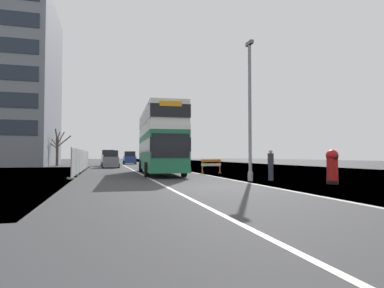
% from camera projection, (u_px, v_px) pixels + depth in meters
% --- Properties ---
extents(ground, '(140.00, 280.00, 0.10)m').
position_uv_depth(ground, '(218.00, 187.00, 14.93)').
color(ground, '#38383A').
extents(double_decker_bus, '(3.15, 11.66, 4.91)m').
position_uv_depth(double_decker_bus, '(160.00, 140.00, 25.19)').
color(double_decker_bus, '#1E6B47').
rests_on(double_decker_bus, ground).
extents(lamppost_foreground, '(0.29, 0.70, 7.87)m').
position_uv_depth(lamppost_foreground, '(250.00, 115.00, 18.21)').
color(lamppost_foreground, gray).
rests_on(lamppost_foreground, ground).
extents(red_pillar_postbox, '(0.60, 0.60, 1.72)m').
position_uv_depth(red_pillar_postbox, '(332.00, 165.00, 16.21)').
color(red_pillar_postbox, black).
rests_on(red_pillar_postbox, ground).
extents(roadworks_barrier, '(1.63, 0.48, 1.12)m').
position_uv_depth(roadworks_barrier, '(211.00, 165.00, 25.54)').
color(roadworks_barrier, orange).
rests_on(roadworks_barrier, ground).
extents(construction_site_fence, '(0.44, 20.60, 1.94)m').
position_uv_depth(construction_site_fence, '(82.00, 161.00, 29.39)').
color(construction_site_fence, '#A8AAAD').
rests_on(construction_site_fence, ground).
extents(car_oncoming_near, '(1.98, 4.35, 2.03)m').
position_uv_depth(car_oncoming_near, '(111.00, 160.00, 38.30)').
color(car_oncoming_near, slate).
rests_on(car_oncoming_near, ground).
extents(car_receding_mid, '(1.98, 4.01, 2.21)m').
position_uv_depth(car_receding_mid, '(108.00, 158.00, 45.28)').
color(car_receding_mid, silver).
rests_on(car_receding_mid, ground).
extents(car_receding_far, '(2.09, 3.91, 2.14)m').
position_uv_depth(car_receding_far, '(130.00, 158.00, 54.87)').
color(car_receding_far, navy).
rests_on(car_receding_far, ground).
extents(bare_tree_far_verge_near, '(3.40, 2.31, 5.14)m').
position_uv_depth(bare_tree_far_verge_near, '(58.00, 148.00, 45.42)').
color(bare_tree_far_verge_near, '#4C3D2D').
rests_on(bare_tree_far_verge_near, ground).
extents(pedestrian_at_kerb, '(0.34, 0.34, 1.77)m').
position_uv_depth(pedestrian_at_kerb, '(271.00, 165.00, 18.55)').
color(pedestrian_at_kerb, '#2D3342').
rests_on(pedestrian_at_kerb, ground).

